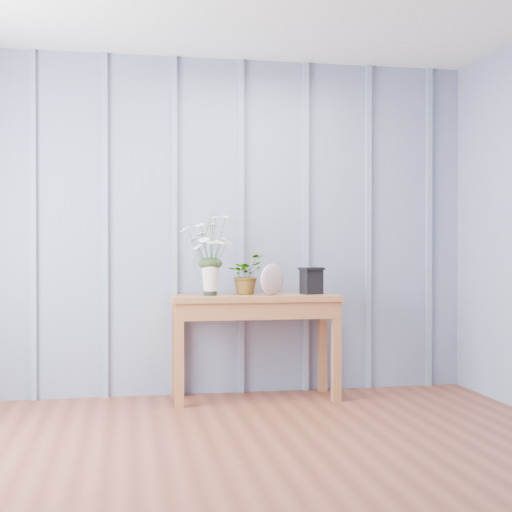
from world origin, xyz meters
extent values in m
plane|color=brown|center=(0.00, 0.00, 0.00)|extent=(4.50, 4.50, 0.00)
cube|color=#8089A4|center=(0.00, 2.25, 1.25)|extent=(4.00, 0.01, 2.50)
cube|color=#B6B7BB|center=(0.26, 2.23, 1.45)|extent=(0.03, 0.01, 0.10)
cube|color=#8090A4|center=(-1.25, 2.23, 1.25)|extent=(0.04, 0.03, 2.50)
cube|color=#8090A4|center=(-0.75, 2.23, 1.25)|extent=(0.04, 0.03, 2.50)
cube|color=#8090A4|center=(-0.25, 2.23, 1.25)|extent=(0.04, 0.03, 2.50)
cube|color=#8090A4|center=(0.25, 2.23, 1.25)|extent=(0.04, 0.03, 2.50)
cube|color=#8090A4|center=(0.75, 2.23, 1.25)|extent=(0.04, 0.03, 2.50)
cube|color=#8090A4|center=(1.25, 2.23, 1.25)|extent=(0.04, 0.03, 2.50)
cube|color=#8090A4|center=(1.75, 2.23, 1.25)|extent=(0.04, 0.03, 2.50)
cube|color=#9A5B30|center=(0.31, 1.99, 0.73)|extent=(1.20, 0.45, 0.04)
cube|color=#9A5B30|center=(0.31, 1.99, 0.65)|extent=(1.13, 0.42, 0.12)
cube|color=#9A5B30|center=(-0.25, 1.81, 0.35)|extent=(0.06, 0.06, 0.71)
cube|color=#9A5B30|center=(0.86, 1.81, 0.35)|extent=(0.06, 0.06, 0.71)
cube|color=#9A5B30|center=(-0.25, 2.17, 0.35)|extent=(0.06, 0.06, 0.71)
cube|color=#9A5B30|center=(0.86, 2.17, 0.35)|extent=(0.06, 0.06, 0.71)
cylinder|color=black|center=(-0.01, 1.99, 0.78)|extent=(0.09, 0.09, 0.06)
cone|color=silver|center=(-0.01, 1.99, 0.87)|extent=(0.16, 0.16, 0.22)
ellipsoid|color=#1F3316|center=(-0.01, 1.99, 0.98)|extent=(0.17, 0.14, 0.09)
imported|color=#1F3316|center=(0.26, 2.07, 0.90)|extent=(0.35, 0.34, 0.29)
ellipsoid|color=#8D556A|center=(0.42, 1.93, 0.86)|extent=(0.22, 0.18, 0.23)
cube|color=black|center=(0.73, 2.00, 0.84)|extent=(0.17, 0.15, 0.18)
cube|color=black|center=(0.73, 2.00, 0.94)|extent=(0.19, 0.17, 0.02)
camera|label=1|loc=(-0.60, -3.04, 1.09)|focal=50.00mm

